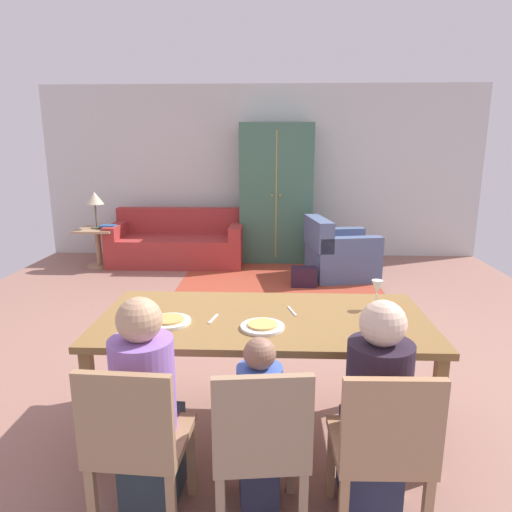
{
  "coord_description": "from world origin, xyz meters",
  "views": [
    {
      "loc": [
        0.21,
        -4.0,
        1.77
      ],
      "look_at": [
        0.06,
        -0.18,
        0.85
      ],
      "focal_mm": 32.2,
      "sensor_mm": 36.0,
      "label": 1
    }
  ],
  "objects_px": {
    "dining_chair_man": "(136,439)",
    "armchair": "(338,254)",
    "handbag": "(304,277)",
    "person_woman": "(374,417)",
    "side_table": "(98,242)",
    "dining_table": "(263,327)",
    "armoire": "(276,194)",
    "dining_chair_woman": "(383,445)",
    "dining_chair_child": "(261,442)",
    "person_man": "(148,412)",
    "table_lamp": "(95,199)",
    "book_upper": "(108,226)",
    "plate_near_child": "(262,327)",
    "plate_near_man": "(169,322)",
    "wine_glass": "(377,288)",
    "book_lower": "(112,227)",
    "person_child": "(259,430)",
    "couch": "(178,244)"
  },
  "relations": [
    {
      "from": "dining_chair_woman",
      "to": "dining_chair_child",
      "type": "bearing_deg",
      "value": 179.95
    },
    {
      "from": "dining_chair_man",
      "to": "armchair",
      "type": "bearing_deg",
      "value": 71.16
    },
    {
      "from": "book_lower",
      "to": "handbag",
      "type": "xyz_separation_m",
      "value": [
        2.79,
        -0.94,
        -0.46
      ]
    },
    {
      "from": "dining_table",
      "to": "armoire",
      "type": "height_order",
      "value": "armoire"
    },
    {
      "from": "armchair",
      "to": "book_upper",
      "type": "height_order",
      "value": "armchair"
    },
    {
      "from": "dining_chair_woman",
      "to": "handbag",
      "type": "bearing_deg",
      "value": 91.44
    },
    {
      "from": "dining_chair_man",
      "to": "dining_chair_child",
      "type": "xyz_separation_m",
      "value": [
        0.56,
        0.0,
        0.0
      ]
    },
    {
      "from": "person_woman",
      "to": "book_upper",
      "type": "height_order",
      "value": "person_woman"
    },
    {
      "from": "plate_near_child",
      "to": "book_lower",
      "type": "height_order",
      "value": "plate_near_child"
    },
    {
      "from": "person_man",
      "to": "couch",
      "type": "xyz_separation_m",
      "value": [
        -0.86,
        4.88,
        -0.21
      ]
    },
    {
      "from": "person_man",
      "to": "armoire",
      "type": "xyz_separation_m",
      "value": [
        0.64,
        5.15,
        0.54
      ]
    },
    {
      "from": "dining_chair_child",
      "to": "dining_table",
      "type": "bearing_deg",
      "value": 90.6
    },
    {
      "from": "person_woman",
      "to": "side_table",
      "type": "relative_size",
      "value": 1.91
    },
    {
      "from": "armoire",
      "to": "handbag",
      "type": "height_order",
      "value": "armoire"
    },
    {
      "from": "armchair",
      "to": "handbag",
      "type": "relative_size",
      "value": 3.1
    },
    {
      "from": "dining_chair_man",
      "to": "handbag",
      "type": "distance_m",
      "value": 4.04
    },
    {
      "from": "side_table",
      "to": "plate_near_man",
      "type": "bearing_deg",
      "value": -63.86
    },
    {
      "from": "wine_glass",
      "to": "dining_chair_woman",
      "type": "bearing_deg",
      "value": -99.38
    },
    {
      "from": "person_child",
      "to": "couch",
      "type": "bearing_deg",
      "value": 106.04
    },
    {
      "from": "plate_near_man",
      "to": "wine_glass",
      "type": "bearing_deg",
      "value": 13.39
    },
    {
      "from": "dining_table",
      "to": "book_lower",
      "type": "xyz_separation_m",
      "value": [
        -2.34,
        4.0,
        -0.1
      ]
    },
    {
      "from": "dining_table",
      "to": "side_table",
      "type": "height_order",
      "value": "dining_table"
    },
    {
      "from": "dining_table",
      "to": "couch",
      "type": "relative_size",
      "value": 0.99
    },
    {
      "from": "plate_near_man",
      "to": "book_upper",
      "type": "distance_m",
      "value": 4.46
    },
    {
      "from": "armoire",
      "to": "book_lower",
      "type": "bearing_deg",
      "value": -168.46
    },
    {
      "from": "table_lamp",
      "to": "person_man",
      "type": "bearing_deg",
      "value": -66.53
    },
    {
      "from": "dining_table",
      "to": "side_table",
      "type": "distance_m",
      "value": 4.72
    },
    {
      "from": "armoire",
      "to": "table_lamp",
      "type": "bearing_deg",
      "value": -168.59
    },
    {
      "from": "dining_chair_man",
      "to": "person_woman",
      "type": "bearing_deg",
      "value": 9.08
    },
    {
      "from": "plate_near_man",
      "to": "person_man",
      "type": "bearing_deg",
      "value": -89.79
    },
    {
      "from": "person_child",
      "to": "armoire",
      "type": "bearing_deg",
      "value": 88.94
    },
    {
      "from": "dining_chair_child",
      "to": "handbag",
      "type": "distance_m",
      "value": 3.94
    },
    {
      "from": "dining_chair_man",
      "to": "dining_chair_child",
      "type": "height_order",
      "value": "same"
    },
    {
      "from": "book_upper",
      "to": "handbag",
      "type": "distance_m",
      "value": 3.0
    },
    {
      "from": "dining_chair_woman",
      "to": "book_lower",
      "type": "height_order",
      "value": "dining_chair_woman"
    },
    {
      "from": "dining_chair_child",
      "to": "dining_chair_woman",
      "type": "xyz_separation_m",
      "value": [
        0.54,
        -0.0,
        0.0
      ]
    },
    {
      "from": "plate_near_man",
      "to": "wine_glass",
      "type": "distance_m",
      "value": 1.3
    },
    {
      "from": "dining_chair_man",
      "to": "dining_chair_child",
      "type": "distance_m",
      "value": 0.56
    },
    {
      "from": "armchair",
      "to": "book_lower",
      "type": "height_order",
      "value": "armchair"
    },
    {
      "from": "couch",
      "to": "table_lamp",
      "type": "xyz_separation_m",
      "value": [
        -1.14,
        -0.26,
        0.71
      ]
    },
    {
      "from": "armchair",
      "to": "table_lamp",
      "type": "height_order",
      "value": "table_lamp"
    },
    {
      "from": "couch",
      "to": "book_lower",
      "type": "bearing_deg",
      "value": -166.61
    },
    {
      "from": "person_woman",
      "to": "side_table",
      "type": "bearing_deg",
      "value": 123.82
    },
    {
      "from": "plate_near_child",
      "to": "person_woman",
      "type": "distance_m",
      "value": 0.77
    },
    {
      "from": "armoire",
      "to": "dining_chair_man",
      "type": "bearing_deg",
      "value": -96.87
    },
    {
      "from": "armchair",
      "to": "dining_chair_man",
      "type": "bearing_deg",
      "value": -108.84
    },
    {
      "from": "handbag",
      "to": "plate_near_child",
      "type": "bearing_deg",
      "value": -97.89
    },
    {
      "from": "plate_near_man",
      "to": "book_lower",
      "type": "height_order",
      "value": "plate_near_man"
    },
    {
      "from": "dining_chair_man",
      "to": "dining_chair_woman",
      "type": "distance_m",
      "value": 1.1
    },
    {
      "from": "person_woman",
      "to": "book_lower",
      "type": "height_order",
      "value": "person_woman"
    }
  ]
}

